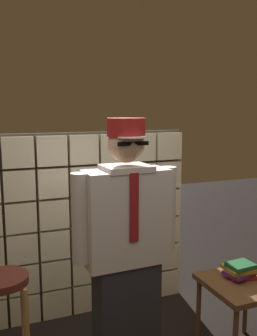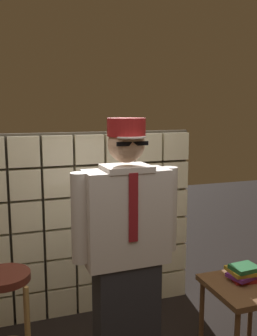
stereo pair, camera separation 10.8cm
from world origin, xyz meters
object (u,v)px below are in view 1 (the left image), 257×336
standing_person (126,252)px  book_stack (240,270)px  bar_stool (3,305)px  side_table (242,292)px

standing_person → book_stack: (0.89, 0.00, -0.27)m
bar_stool → book_stack: size_ratio=3.17×
standing_person → side_table: bearing=-5.5°
bar_stool → book_stack: 1.66m
book_stack → bar_stool: bearing=170.6°
book_stack → standing_person: bearing=-179.9°
bar_stool → side_table: bearing=-11.5°
standing_person → bar_stool: (-0.74, 0.27, -0.35)m
standing_person → book_stack: standing_person is taller
standing_person → bar_stool: bearing=158.2°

